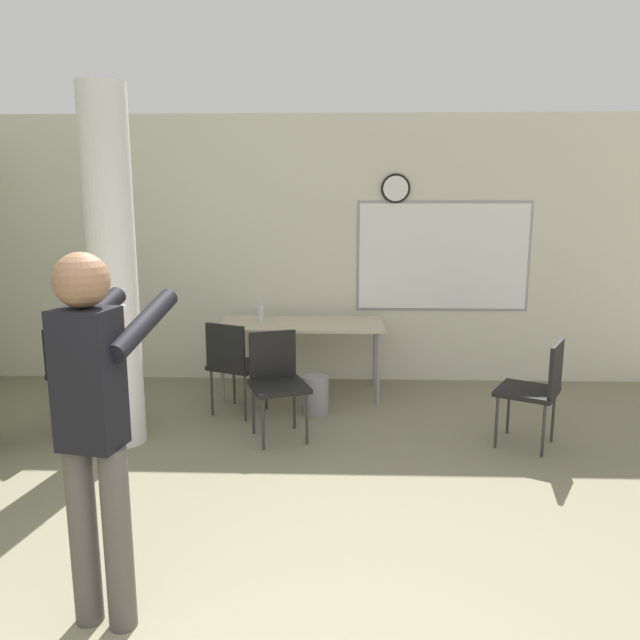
{
  "coord_description": "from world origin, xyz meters",
  "views": [
    {
      "loc": [
        0.39,
        -1.59,
        1.98
      ],
      "look_at": [
        0.24,
        2.86,
        1.09
      ],
      "focal_mm": 35.0,
      "sensor_mm": 36.0,
      "label": 1
    }
  ],
  "objects_px": {
    "chair_mid_room": "(537,385)",
    "person_playing_front": "(95,413)",
    "chair_near_pillar": "(71,373)",
    "bottle_on_table": "(261,313)",
    "folding_table": "(302,327)",
    "chair_table_front": "(277,377)",
    "chair_table_left": "(234,361)"
  },
  "relations": [
    {
      "from": "chair_table_front",
      "to": "bottle_on_table",
      "type": "bearing_deg",
      "value": 103.27
    },
    {
      "from": "folding_table",
      "to": "person_playing_front",
      "type": "bearing_deg",
      "value": -101.29
    },
    {
      "from": "folding_table",
      "to": "chair_table_front",
      "type": "xyz_separation_m",
      "value": [
        -0.13,
        -1.18,
        -0.17
      ]
    },
    {
      "from": "chair_table_left",
      "to": "chair_mid_room",
      "type": "relative_size",
      "value": 1.0
    },
    {
      "from": "chair_table_left",
      "to": "folding_table",
      "type": "bearing_deg",
      "value": 49.75
    },
    {
      "from": "chair_near_pillar",
      "to": "person_playing_front",
      "type": "relative_size",
      "value": 0.5
    },
    {
      "from": "bottle_on_table",
      "to": "chair_near_pillar",
      "type": "height_order",
      "value": "bottle_on_table"
    },
    {
      "from": "chair_mid_room",
      "to": "person_playing_front",
      "type": "relative_size",
      "value": 0.5
    },
    {
      "from": "bottle_on_table",
      "to": "chair_table_left",
      "type": "relative_size",
      "value": 0.28
    },
    {
      "from": "folding_table",
      "to": "chair_mid_room",
      "type": "relative_size",
      "value": 1.87
    },
    {
      "from": "chair_table_front",
      "to": "person_playing_front",
      "type": "distance_m",
      "value": 2.45
    },
    {
      "from": "bottle_on_table",
      "to": "chair_near_pillar",
      "type": "relative_size",
      "value": 0.28
    },
    {
      "from": "folding_table",
      "to": "chair_table_left",
      "type": "relative_size",
      "value": 1.87
    },
    {
      "from": "chair_near_pillar",
      "to": "person_playing_front",
      "type": "distance_m",
      "value": 2.72
    },
    {
      "from": "chair_table_front",
      "to": "folding_table",
      "type": "bearing_deg",
      "value": 83.6
    },
    {
      "from": "chair_mid_room",
      "to": "chair_table_front",
      "type": "distance_m",
      "value": 2.08
    },
    {
      "from": "bottle_on_table",
      "to": "person_playing_front",
      "type": "height_order",
      "value": "person_playing_front"
    },
    {
      "from": "folding_table",
      "to": "bottle_on_table",
      "type": "distance_m",
      "value": 0.43
    },
    {
      "from": "person_playing_front",
      "to": "chair_near_pillar",
      "type": "bearing_deg",
      "value": 116.3
    },
    {
      "from": "folding_table",
      "to": "chair_mid_room",
      "type": "distance_m",
      "value": 2.36
    },
    {
      "from": "folding_table",
      "to": "chair_table_left",
      "type": "bearing_deg",
      "value": -130.25
    },
    {
      "from": "bottle_on_table",
      "to": "chair_mid_room",
      "type": "distance_m",
      "value": 2.72
    },
    {
      "from": "bottle_on_table",
      "to": "chair_table_left",
      "type": "distance_m",
      "value": 0.76
    },
    {
      "from": "chair_mid_room",
      "to": "bottle_on_table",
      "type": "bearing_deg",
      "value": 150.35
    },
    {
      "from": "folding_table",
      "to": "chair_mid_room",
      "type": "xyz_separation_m",
      "value": [
        1.94,
        -1.34,
        -0.17
      ]
    },
    {
      "from": "bottle_on_table",
      "to": "person_playing_front",
      "type": "xyz_separation_m",
      "value": [
        -0.29,
        -3.51,
        0.21
      ]
    },
    {
      "from": "chair_table_front",
      "to": "chair_near_pillar",
      "type": "bearing_deg",
      "value": 177.82
    },
    {
      "from": "chair_near_pillar",
      "to": "person_playing_front",
      "type": "height_order",
      "value": "person_playing_front"
    },
    {
      "from": "chair_table_left",
      "to": "chair_near_pillar",
      "type": "distance_m",
      "value": 1.38
    },
    {
      "from": "chair_mid_room",
      "to": "chair_near_pillar",
      "type": "height_order",
      "value": "same"
    },
    {
      "from": "chair_mid_room",
      "to": "chair_table_left",
      "type": "bearing_deg",
      "value": 165.19
    },
    {
      "from": "chair_table_left",
      "to": "chair_mid_room",
      "type": "bearing_deg",
      "value": -14.81
    }
  ]
}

